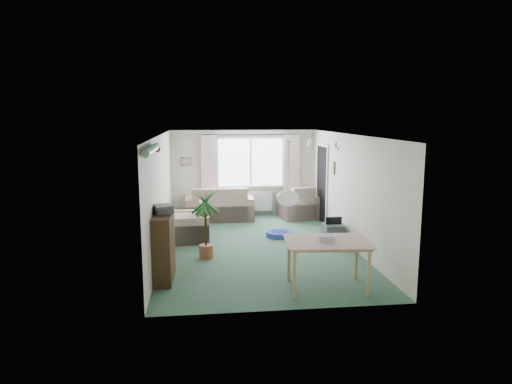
{
  "coord_description": "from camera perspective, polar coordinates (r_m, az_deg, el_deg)",
  "views": [
    {
      "loc": [
        -1.17,
        -9.39,
        2.79
      ],
      "look_at": [
        0.0,
        0.3,
        1.15
      ],
      "focal_mm": 32.0,
      "sensor_mm": 36.0,
      "label": 1
    }
  ],
  "objects": [
    {
      "name": "hifi_box",
      "position": [
        7.88,
        -11.55,
        -2.12
      ],
      "size": [
        0.38,
        0.42,
        0.14
      ],
      "primitive_type": "cube",
      "rotation": [
        0.0,
        0.0,
        0.33
      ],
      "color": "#3B3C41",
      "rests_on": "bookshelf"
    },
    {
      "name": "wall_picture_right",
      "position": [
        11.12,
        9.63,
        3.0
      ],
      "size": [
        0.03,
        0.24,
        0.3
      ],
      "primitive_type": "cube",
      "color": "brown"
    },
    {
      "name": "bauble_cluster_b",
      "position": [
        9.53,
        10.09,
        5.96
      ],
      "size": [
        0.2,
        0.2,
        0.2
      ],
      "primitive_type": "sphere",
      "color": "silver"
    },
    {
      "name": "photo_frame",
      "position": [
        12.33,
        -2.77,
        -1.21
      ],
      "size": [
        0.12,
        0.02,
        0.16
      ],
      "primitive_type": "cube",
      "rotation": [
        0.0,
        0.0,
        0.0
      ],
      "color": "brown",
      "rests_on": "coffee_table"
    },
    {
      "name": "curtain_left",
      "position": [
        12.62,
        -5.84,
        2.56
      ],
      "size": [
        0.45,
        0.08,
        2.0
      ],
      "primitive_type": "cube",
      "color": "beige"
    },
    {
      "name": "radiator",
      "position": [
        12.88,
        -0.66,
        -1.16
      ],
      "size": [
        1.2,
        0.1,
        0.55
      ],
      "primitive_type": "cube",
      "color": "white"
    },
    {
      "name": "armchair_corner",
      "position": [
        12.62,
        5.33,
        -1.2
      ],
      "size": [
        1.14,
        1.09,
        0.9
      ],
      "primitive_type": "cube",
      "rotation": [
        0.0,
        0.0,
        3.3
      ],
      "color": "beige",
      "rests_on": "ground"
    },
    {
      "name": "doorway",
      "position": [
        12.15,
        8.25,
        0.96
      ],
      "size": [
        0.03,
        0.95,
        2.0
      ],
      "primitive_type": "cube",
      "color": "black"
    },
    {
      "name": "dining_table",
      "position": [
        7.57,
        8.87,
        -9.03
      ],
      "size": [
        1.32,
        0.93,
        0.79
      ],
      "primitive_type": "cube",
      "rotation": [
        0.0,
        0.0,
        -0.08
      ],
      "color": "tan",
      "rests_on": "ground"
    },
    {
      "name": "bookshelf",
      "position": [
        7.98,
        -11.5,
        -6.75
      ],
      "size": [
        0.34,
        0.95,
        1.15
      ],
      "primitive_type": "cube",
      "rotation": [
        0.0,
        0.0,
        -0.03
      ],
      "color": "black",
      "rests_on": "ground"
    },
    {
      "name": "ground",
      "position": [
        9.87,
        0.21,
        -6.89
      ],
      "size": [
        6.5,
        6.5,
        0.0
      ],
      "primitive_type": "plane",
      "color": "#2F4E3B"
    },
    {
      "name": "tinsel_garland",
      "position": [
        7.15,
        -12.93,
        5.21
      ],
      "size": [
        1.6,
        1.6,
        0.12
      ],
      "primitive_type": "cylinder",
      "color": "#196626"
    },
    {
      "name": "coffee_table",
      "position": [
        12.37,
        -2.29,
        -2.53
      ],
      "size": [
        0.97,
        0.6,
        0.41
      ],
      "primitive_type": "cube",
      "rotation": [
        0.0,
        0.0,
        -0.1
      ],
      "color": "black",
      "rests_on": "ground"
    },
    {
      "name": "window",
      "position": [
        12.76,
        -0.69,
        3.73
      ],
      "size": [
        1.8,
        0.03,
        1.3
      ],
      "primitive_type": "cube",
      "color": "white"
    },
    {
      "name": "wall_picture_back",
      "position": [
        12.69,
        -8.81,
        3.81
      ],
      "size": [
        0.28,
        0.03,
        0.22
      ],
      "primitive_type": "cube",
      "color": "brown"
    },
    {
      "name": "pet_bed",
      "position": [
        10.7,
        2.9,
        -5.26
      ],
      "size": [
        0.72,
        0.72,
        0.12
      ],
      "primitive_type": "cylinder",
      "rotation": [
        0.0,
        0.0,
        -0.2
      ],
      "color": "navy",
      "rests_on": "ground"
    },
    {
      "name": "houseplant",
      "position": [
        9.02,
        -6.31,
        -3.91
      ],
      "size": [
        0.7,
        0.7,
        1.4
      ],
      "primitive_type": "cylinder",
      "rotation": [
        0.0,
        0.0,
        0.18
      ],
      "color": "#205C1F",
      "rests_on": "ground"
    },
    {
      "name": "curtain_rod",
      "position": [
        12.63,
        -0.66,
        7.17
      ],
      "size": [
        2.6,
        0.03,
        0.03
      ],
      "primitive_type": "cube",
      "color": "black"
    },
    {
      "name": "bauble_cluster_a",
      "position": [
        10.6,
        6.64,
        6.39
      ],
      "size": [
        0.2,
        0.2,
        0.2
      ],
      "primitive_type": "sphere",
      "color": "silver"
    },
    {
      "name": "tv_cube",
      "position": [
        10.25,
        9.65,
        -5.16
      ],
      "size": [
        0.43,
        0.47,
        0.43
      ],
      "primitive_type": "cube",
      "rotation": [
        0.0,
        0.0,
        -0.01
      ],
      "color": "#353539",
      "rests_on": "ground"
    },
    {
      "name": "gift_box",
      "position": [
        7.39,
        8.8,
        -5.82
      ],
      "size": [
        0.27,
        0.2,
        0.12
      ],
      "primitive_type": "cube",
      "rotation": [
        0.0,
        0.0,
        -0.09
      ],
      "color": "#B7B9C3",
      "rests_on": "dining_table"
    },
    {
      "name": "sofa",
      "position": [
        12.38,
        -4.59,
        -1.38
      ],
      "size": [
        1.82,
        0.97,
        0.91
      ],
      "primitive_type": "cube",
      "rotation": [
        0.0,
        0.0,
        3.14
      ],
      "color": "tan",
      "rests_on": "ground"
    },
    {
      "name": "pendant_lamp",
      "position": [
        7.34,
        3.99,
        -0.76
      ],
      "size": [
        0.36,
        0.36,
        0.36
      ],
      "primitive_type": "sphere",
      "color": "white"
    },
    {
      "name": "curtain_right",
      "position": [
        12.87,
        4.46,
        2.72
      ],
      "size": [
        0.45,
        0.08,
        2.0
      ],
      "primitive_type": "cube",
      "color": "beige"
    },
    {
      "name": "armchair_left",
      "position": [
        10.43,
        -8.53,
        -3.58
      ],
      "size": [
        0.95,
        1.01,
        0.89
      ],
      "primitive_type": "cube",
      "rotation": [
        0.0,
        0.0,
        -1.56
      ],
      "color": "beige",
      "rests_on": "ground"
    }
  ]
}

